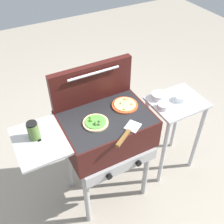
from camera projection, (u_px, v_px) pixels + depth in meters
The scene contains 11 objects.
ground_plane at pixel (107, 188), 2.47m from camera, with size 8.00×8.00×0.00m, color gray.
grill at pixel (105, 132), 1.96m from camera, with size 0.96×0.53×0.90m.
grill_lid_open at pixel (92, 83), 1.92m from camera, with size 0.63×0.08×0.30m.
pizza_veggie at pixel (96, 122), 1.81m from camera, with size 0.18×0.18×0.04m.
pizza_cheese at pixel (125, 105), 1.96m from camera, with size 0.19×0.19×0.03m.
sauce_jar at pixel (33, 130), 1.68m from camera, with size 0.07×0.07×0.13m.
spatula at pixel (128, 133), 1.74m from camera, with size 0.25×0.18×0.02m.
prep_table at pixel (173, 121), 2.33m from camera, with size 0.44×0.36×0.79m.
topping_bowl_near at pixel (180, 98), 2.18m from camera, with size 0.09×0.09×0.04m.
topping_bowl_far at pixel (159, 96), 2.20m from camera, with size 0.12×0.12×0.04m.
topping_bowl_middle at pixel (163, 106), 2.10m from camera, with size 0.09×0.09×0.04m.
Camera 1 is at (-0.62, -1.25, 2.16)m, focal length 42.68 mm.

